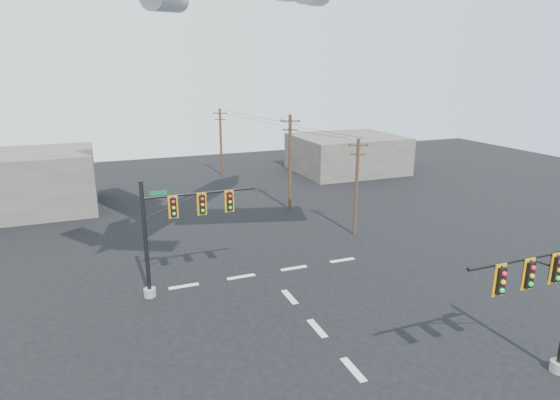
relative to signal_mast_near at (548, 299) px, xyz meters
name	(u,v)px	position (x,y,z in m)	size (l,w,h in m)	color
ground	(353,370)	(-7.49, 3.78, -4.17)	(120.00, 120.00, 0.00)	black
lane_markings	(307,317)	(-7.49, 9.11, -4.16)	(14.00, 21.20, 0.01)	silver
signal_mast_near	(548,299)	(0.00, 0.00, 0.00)	(6.70, 0.81, 7.41)	gray
signal_mast_far	(175,230)	(-13.94, 15.07, 0.12)	(7.52, 0.83, 7.57)	gray
utility_pole_a	(356,186)	(2.30, 20.50, 0.23)	(1.59, 0.75, 8.40)	#472D1E
utility_pole_b	(290,161)	(-0.07, 29.56, 0.90)	(1.84, 0.92, 9.69)	#472D1E
utility_pole_c	(221,141)	(-2.56, 47.46, 0.52)	(1.72, 0.85, 8.95)	#472D1E
power_lines	(271,122)	(-0.49, 33.91, 4.38)	(6.45, 26.97, 0.28)	black
building_right	(347,154)	(14.51, 43.78, -1.67)	(14.00, 12.00, 5.00)	#68625C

